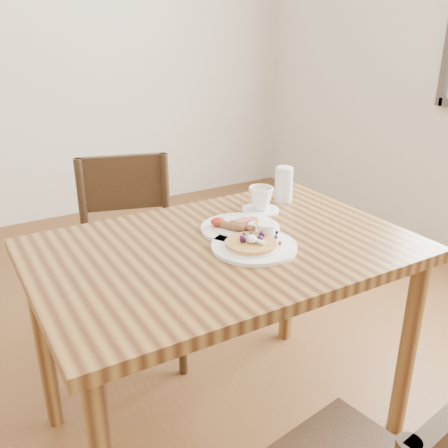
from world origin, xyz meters
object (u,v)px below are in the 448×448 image
Objects in this scene: dining_table at (224,272)px; chair_far at (130,251)px; teacup_saucer at (261,200)px; water_glass at (284,184)px; pancake_plate at (255,243)px; breakfast_plate at (239,227)px.

chair_far is at bearing 99.18° from dining_table.
dining_table is 8.57× the size of teacup_saucer.
chair_far is 0.65m from teacup_saucer.
chair_far is 6.56× the size of water_glass.
water_glass is (0.14, 0.05, 0.02)m from teacup_saucer.
teacup_saucer is (0.20, 0.26, 0.03)m from pancake_plate.
pancake_plate is at bearing 120.81° from chair_far.
water_glass reaches higher than chair_far.
chair_far is at bearing 103.90° from pancake_plate.
chair_far is 0.77m from pancake_plate.
breakfast_plate is (0.03, 0.14, -0.00)m from pancake_plate.
water_glass is at bearing 28.43° from breakfast_plate.
chair_far reaches higher than dining_table.
water_glass is at bearing 42.06° from pancake_plate.
teacup_saucer is (0.17, 0.12, 0.03)m from breakfast_plate.
pancake_plate is at bearing -102.54° from breakfast_plate.
pancake_plate is at bearing -137.94° from water_glass.
breakfast_plate is 0.21m from teacup_saucer.
chair_far reaches higher than teacup_saucer.
breakfast_plate is 1.93× the size of teacup_saucer.
water_glass reaches higher than breakfast_plate.
chair_far is 3.26× the size of breakfast_plate.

